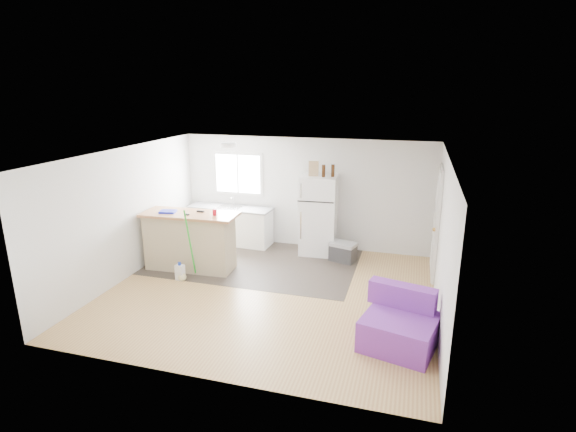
% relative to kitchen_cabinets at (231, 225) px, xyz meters
% --- Properties ---
extents(room, '(5.51, 5.01, 2.41)m').
position_rel_kitchen_cabinets_xyz_m(room, '(1.64, -2.20, 0.77)').
color(room, '#AF7D49').
rests_on(room, ground).
extents(vinyl_zone, '(4.05, 2.50, 0.00)m').
position_rel_kitchen_cabinets_xyz_m(vinyl_zone, '(0.92, -0.95, -0.43)').
color(vinyl_zone, '#372E29').
rests_on(vinyl_zone, floor).
extents(window, '(1.18, 0.06, 0.98)m').
position_rel_kitchen_cabinets_xyz_m(window, '(0.09, 0.28, 1.12)').
color(window, white).
rests_on(window, back_wall).
extents(interior_door, '(0.11, 0.92, 2.10)m').
position_rel_kitchen_cabinets_xyz_m(interior_door, '(4.37, -0.66, 0.59)').
color(interior_door, white).
rests_on(interior_door, right_wall).
extents(ceiling_fixture, '(0.30, 0.30, 0.07)m').
position_rel_kitchen_cabinets_xyz_m(ceiling_fixture, '(0.44, -1.00, 1.93)').
color(ceiling_fixture, white).
rests_on(ceiling_fixture, ceiling).
extents(kitchen_cabinets, '(1.92, 0.69, 1.11)m').
position_rel_kitchen_cabinets_xyz_m(kitchen_cabinets, '(0.00, 0.00, 0.00)').
color(kitchen_cabinets, white).
rests_on(kitchen_cabinets, floor).
extents(peninsula, '(1.86, 0.78, 1.13)m').
position_rel_kitchen_cabinets_xyz_m(peninsula, '(-0.17, -1.61, 0.14)').
color(peninsula, tan).
rests_on(peninsula, floor).
extents(refrigerator, '(0.78, 0.74, 1.68)m').
position_rel_kitchen_cabinets_xyz_m(refrigerator, '(2.03, -0.07, 0.41)').
color(refrigerator, white).
rests_on(refrigerator, floor).
extents(cooler, '(0.59, 0.48, 0.40)m').
position_rel_kitchen_cabinets_xyz_m(cooler, '(2.62, -0.41, -0.23)').
color(cooler, '#313134').
rests_on(cooler, floor).
extents(purple_seat, '(1.12, 1.09, 0.77)m').
position_rel_kitchen_cabinets_xyz_m(purple_seat, '(3.87, -3.26, -0.15)').
color(purple_seat, purple).
rests_on(purple_seat, floor).
extents(cleaner_jug, '(0.17, 0.12, 0.35)m').
position_rel_kitchen_cabinets_xyz_m(cleaner_jug, '(-0.10, -2.17, -0.28)').
color(cleaner_jug, white).
rests_on(cleaner_jug, floor).
extents(mop, '(0.24, 0.38, 1.37)m').
position_rel_kitchen_cabinets_xyz_m(mop, '(-0.02, -2.15, -0.20)').
color(mop, green).
rests_on(mop, floor).
extents(red_cup, '(0.10, 0.10, 0.12)m').
position_rel_kitchen_cabinets_xyz_m(red_cup, '(0.38, -1.60, 0.75)').
color(red_cup, '#B80B1E').
rests_on(red_cup, peninsula).
extents(blue_tray, '(0.34, 0.28, 0.04)m').
position_rel_kitchen_cabinets_xyz_m(blue_tray, '(-0.56, -1.68, 0.71)').
color(blue_tray, '#151CC5').
rests_on(blue_tray, peninsula).
extents(tool_a, '(0.14, 0.06, 0.03)m').
position_rel_kitchen_cabinets_xyz_m(tool_a, '(0.02, -1.48, 0.71)').
color(tool_a, black).
rests_on(tool_a, peninsula).
extents(tool_b, '(0.11, 0.07, 0.03)m').
position_rel_kitchen_cabinets_xyz_m(tool_b, '(-0.13, -1.74, 0.71)').
color(tool_b, black).
rests_on(tool_b, peninsula).
extents(cardboard_box, '(0.21, 0.13, 0.30)m').
position_rel_kitchen_cabinets_xyz_m(cardboard_box, '(1.92, -0.12, 1.40)').
color(cardboard_box, tan).
rests_on(cardboard_box, refrigerator).
extents(bottle_left, '(0.08, 0.08, 0.25)m').
position_rel_kitchen_cabinets_xyz_m(bottle_left, '(2.14, -0.18, 1.37)').
color(bottle_left, '#331A09').
rests_on(bottle_left, refrigerator).
extents(bottle_right, '(0.09, 0.09, 0.25)m').
position_rel_kitchen_cabinets_xyz_m(bottle_right, '(2.31, -0.10, 1.37)').
color(bottle_right, '#331A09').
rests_on(bottle_right, refrigerator).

